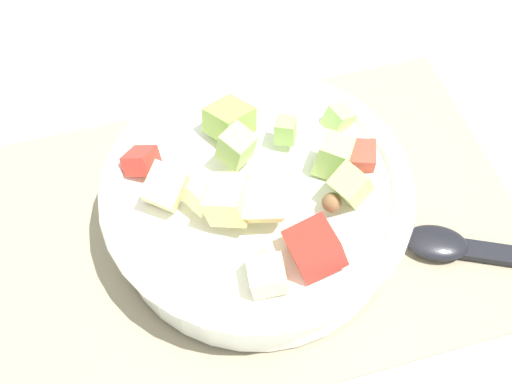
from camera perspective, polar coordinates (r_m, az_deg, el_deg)
The scene contains 4 objects.
ground_plane at distance 0.62m, azimuth -1.48°, elevation -3.31°, with size 2.40×2.40×0.00m, color silver.
placemat at distance 0.62m, azimuth -1.49°, elevation -3.17°, with size 0.52×0.32×0.01m, color gray.
salad_bowl at distance 0.59m, azimuth 0.04°, elevation -0.45°, with size 0.27×0.27×0.11m.
serving_spoon at distance 0.63m, azimuth 19.09°, elevation -4.75°, with size 0.21×0.12×0.01m.
Camera 1 is at (-0.07, -0.32, 0.53)m, focal length 47.64 mm.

